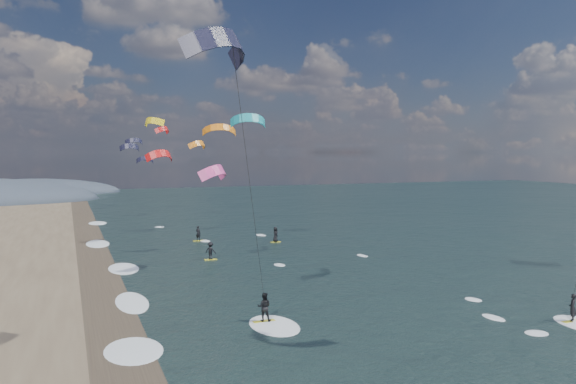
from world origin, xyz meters
name	(u,v)px	position (x,y,z in m)	size (l,w,h in m)	color
ground	(405,361)	(0.00, 0.00, 0.00)	(260.00, 260.00, 0.00)	black
wet_sand_strip	(114,328)	(-12.00, 10.00, 0.00)	(3.00, 240.00, 0.00)	#382D23
kitesurfer_near_b	(246,145)	(-6.35, 3.77, 9.89)	(6.98, 9.06, 15.29)	gold
far_kitesurfers	(231,241)	(0.77, 31.60, 0.80)	(9.89, 11.78, 1.63)	gold
bg_kite_field	(174,139)	(-0.78, 53.50, 11.30)	(12.52, 67.58, 6.58)	red
shoreline_surf	(128,304)	(-10.80, 14.75, 0.00)	(2.40, 79.40, 0.11)	white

